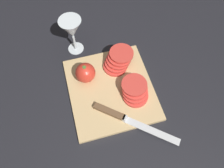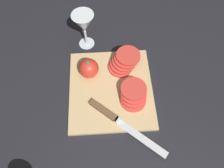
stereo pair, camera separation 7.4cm
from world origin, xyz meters
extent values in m
plane|color=black|center=(0.00, 0.00, 0.00)|extent=(3.00, 3.00, 0.00)
cube|color=tan|center=(-0.01, 0.00, 0.01)|extent=(0.32, 0.29, 0.01)
cylinder|color=silver|center=(-0.23, -0.09, 0.00)|extent=(0.06, 0.06, 0.00)
cylinder|color=silver|center=(-0.23, -0.09, 0.04)|extent=(0.01, 0.01, 0.07)
cone|color=silver|center=(-0.23, -0.09, 0.11)|extent=(0.08, 0.08, 0.08)
cone|color=beige|center=(-0.23, -0.09, 0.09)|extent=(0.03, 0.03, 0.03)
sphere|color=red|center=(-0.08, -0.07, 0.05)|extent=(0.07, 0.07, 0.07)
cylinder|color=#47702D|center=(-0.08, -0.07, 0.08)|extent=(0.01, 0.01, 0.01)
cube|color=silver|center=(0.17, 0.08, 0.01)|extent=(0.14, 0.16, 0.00)
cube|color=silver|center=(0.11, 0.01, 0.02)|extent=(0.02, 0.02, 0.01)
cube|color=brown|center=(0.07, -0.03, 0.02)|extent=(0.09, 0.10, 0.01)
cylinder|color=#D63D33|center=(0.04, 0.07, 0.02)|extent=(0.09, 0.09, 0.01)
cylinder|color=#D63D33|center=(0.03, 0.07, 0.03)|extent=(0.09, 0.09, 0.01)
cylinder|color=#D63D33|center=(0.02, 0.07, 0.04)|extent=(0.09, 0.09, 0.01)
cylinder|color=#D63D33|center=(0.01, 0.08, 0.05)|extent=(0.09, 0.09, 0.01)
cylinder|color=#D63D33|center=(-0.10, 0.04, 0.02)|extent=(0.09, 0.09, 0.01)
cylinder|color=#D63D33|center=(-0.10, 0.05, 0.03)|extent=(0.09, 0.09, 0.01)
cylinder|color=#D63D33|center=(-0.11, 0.05, 0.04)|extent=(0.09, 0.09, 0.01)
cylinder|color=#D63D33|center=(-0.11, 0.06, 0.05)|extent=(0.09, 0.09, 0.01)
cylinder|color=#D63D33|center=(-0.12, 0.07, 0.06)|extent=(0.09, 0.09, 0.01)
camera|label=1|loc=(0.33, -0.09, 0.70)|focal=35.00mm
camera|label=2|loc=(0.34, -0.02, 0.70)|focal=35.00mm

